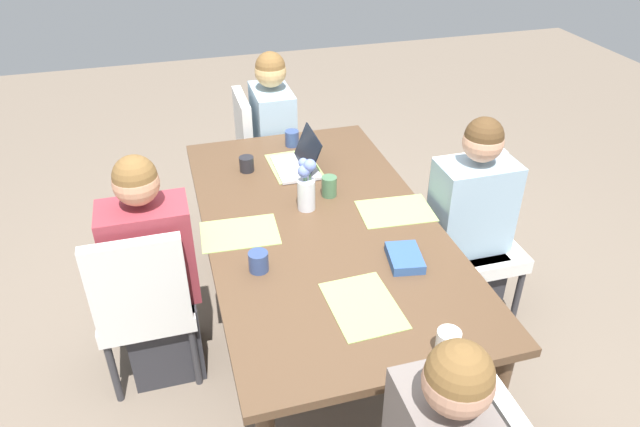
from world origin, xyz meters
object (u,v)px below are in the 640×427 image
laptop_head_left_left_far (299,162)px  coffee_mug_far_left (259,261)px  coffee_mug_near_left (448,343)px  coffee_mug_centre_left (292,138)px  person_far_right_near (468,234)px  chair_head_left_left_far (262,150)px  chair_near_left_near (144,299)px  coffee_mug_centre_right (329,186)px  chair_far_right_near (470,229)px  person_head_left_left_far (274,149)px  flower_vase (306,185)px  person_near_left_near (155,282)px  book_red_cover (405,258)px  coffee_mug_near_right (247,164)px  dining_table (320,234)px

laptop_head_left_left_far → coffee_mug_far_left: (0.84, -0.39, 0.00)m
coffee_mug_near_left → coffee_mug_centre_left: coffee_mug_near_left is taller
person_far_right_near → chair_head_left_left_far: bearing=-147.4°
chair_near_left_near → coffee_mug_centre_right: chair_near_left_near is taller
chair_far_right_near → person_far_right_near: size_ratio=0.75×
person_head_left_left_far → flower_vase: (1.11, -0.06, 0.35)m
person_far_right_near → flower_vase: (-0.16, -0.84, 0.35)m
chair_near_left_near → flower_vase: 0.94m
person_near_left_near → person_head_left_left_far: 1.49m
coffee_mug_centre_left → book_red_cover: size_ratio=0.47×
flower_vase → coffee_mug_far_left: (0.43, -0.32, -0.09)m
person_far_right_near → laptop_head_left_left_far: 1.00m
chair_far_right_near → person_far_right_near: person_far_right_near is taller
person_head_left_left_far → laptop_head_left_left_far: 0.75m
chair_head_left_left_far → laptop_head_left_left_far: bearing=5.8°
chair_far_right_near → person_far_right_near: (0.07, -0.06, 0.03)m
person_head_left_left_far → coffee_mug_centre_left: 0.48m
book_red_cover → person_far_right_near: bearing=134.9°
person_head_left_left_far → coffee_mug_far_left: 1.61m
person_far_right_near → coffee_mug_near_left: bearing=-33.3°
coffee_mug_centre_right → coffee_mug_far_left: (0.51, -0.47, -0.01)m
person_head_left_left_far → laptop_head_left_left_far: bearing=0.2°
chair_head_left_left_far → chair_far_right_near: same height
person_head_left_left_far → person_far_right_near: same height
person_near_left_near → chair_far_right_near: bearing=90.9°
person_near_left_near → coffee_mug_centre_right: bearing=102.4°
coffee_mug_near_left → coffee_mug_near_right: (-1.56, -0.45, -0.01)m
laptop_head_left_left_far → coffee_mug_centre_right: (0.32, 0.08, 0.01)m
dining_table → coffee_mug_near_right: (-0.61, -0.25, 0.11)m
person_near_left_near → book_red_cover: 1.18m
chair_far_right_near → person_head_left_left_far: bearing=-145.0°
person_near_left_near → coffee_mug_centre_left: 1.23m
person_near_left_near → flower_vase: size_ratio=4.38×
laptop_head_left_left_far → chair_near_left_near: bearing=-56.4°
person_head_left_left_far → book_red_cover: size_ratio=5.97×
person_near_left_near → person_head_left_left_far: size_ratio=1.00×
person_near_left_near → book_red_cover: (0.43, 1.08, 0.23)m
coffee_mug_centre_right → person_near_left_near: bearing=-77.6°
laptop_head_left_left_far → coffee_mug_centre_left: (-0.30, 0.03, 0.00)m
chair_near_left_near → book_red_cover: chair_near_left_near is taller
person_far_right_near → laptop_head_left_left_far: person_far_right_near is taller
chair_near_left_near → person_near_left_near: person_near_left_near is taller
laptop_head_left_left_far → book_red_cover: laptop_head_left_left_far is taller
flower_vase → coffee_mug_near_left: 1.12m
person_head_left_left_far → laptop_head_left_left_far: (0.70, 0.00, 0.26)m
dining_table → chair_head_left_left_far: size_ratio=2.28×
flower_vase → dining_table: bearing=11.8°
dining_table → coffee_mug_far_left: 0.47m
chair_near_left_near → flower_vase: flower_vase is taller
chair_far_right_near → coffee_mug_near_left: 1.24m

